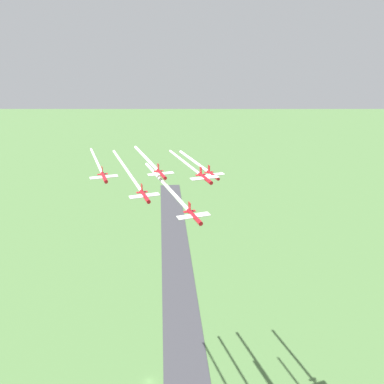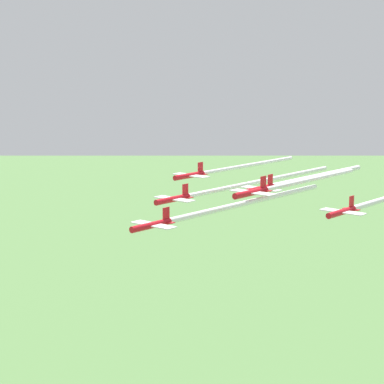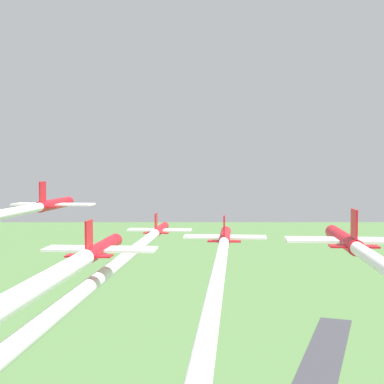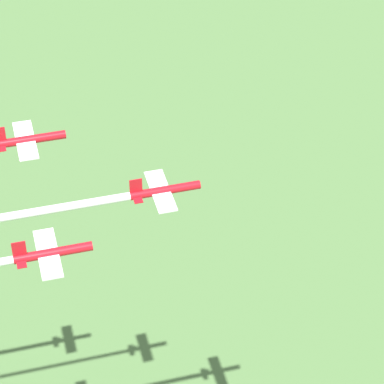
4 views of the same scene
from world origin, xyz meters
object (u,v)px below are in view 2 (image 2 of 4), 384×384
object	(u,v)px
jet_2	(174,199)
jet_4	(260,189)
jet_3	(342,212)
jet_5	(190,175)
jet_1	(252,192)
jet_0	(152,225)

from	to	relation	value
jet_2	jet_4	size ratio (longest dim) A/B	1.00
jet_3	jet_5	world-z (taller)	jet_5
jet_2	jet_5	world-z (taller)	jet_5
jet_2	jet_1	bearing A→B (deg)	-180.00
jet_1	jet_3	size ratio (longest dim) A/B	1.00
jet_1	jet_3	distance (m)	19.59
jet_5	jet_3	bearing A→B (deg)	180.00
jet_0	jet_4	xyz separation A→B (m)	(27.10, -18.34, 2.28)
jet_0	jet_2	bearing A→B (deg)	-59.53
jet_5	jet_4	bearing A→B (deg)	180.00
jet_3	jet_4	distance (m)	19.40
jet_4	jet_3	bearing A→B (deg)	180.00
jet_0	jet_3	bearing A→B (deg)	-120.47
jet_1	jet_2	size ratio (longest dim) A/B	1.00
jet_0	jet_4	size ratio (longest dim) A/B	1.00
jet_1	jet_4	size ratio (longest dim) A/B	1.00
jet_0	jet_2	size ratio (longest dim) A/B	1.00
jet_3	jet_5	xyz separation A→B (m)	(21.58, 31.88, 3.36)
jet_1	jet_2	distance (m)	19.56
jet_1	jet_4	xyz separation A→B (m)	(18.94, -1.20, -2.43)
jet_3	jet_1	bearing A→B (deg)	59.53
jet_1	jet_4	world-z (taller)	jet_1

